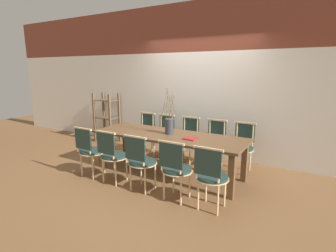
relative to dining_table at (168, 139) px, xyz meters
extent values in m
plane|color=brown|center=(0.00, 0.00, -0.64)|extent=(16.00, 16.00, 0.00)
cube|color=white|center=(0.00, 1.33, 0.46)|extent=(12.00, 0.06, 2.20)
cube|color=brown|center=(0.00, 1.33, 2.06)|extent=(12.00, 0.06, 1.00)
cube|color=brown|center=(0.00, 0.00, 0.07)|extent=(2.73, 0.92, 0.04)
cube|color=brown|center=(-1.26, -0.35, -0.30)|extent=(0.09, 0.09, 0.69)
cube|color=brown|center=(1.26, -0.35, -0.30)|extent=(0.09, 0.09, 0.69)
cube|color=brown|center=(-1.26, 0.35, -0.30)|extent=(0.09, 0.09, 0.69)
cube|color=brown|center=(1.26, 0.35, -0.30)|extent=(0.09, 0.09, 0.69)
cylinder|color=#233833|center=(-1.09, -0.74, -0.19)|extent=(0.42, 0.42, 0.04)
cylinder|color=beige|center=(-1.09, -0.74, -0.21)|extent=(0.44, 0.44, 0.01)
cylinder|color=beige|center=(-1.23, -0.61, -0.42)|extent=(0.03, 0.03, 0.43)
cylinder|color=beige|center=(-0.96, -0.61, -0.42)|extent=(0.03, 0.03, 0.43)
cylinder|color=beige|center=(-1.23, -0.88, -0.42)|extent=(0.03, 0.03, 0.43)
cylinder|color=beige|center=(-0.96, -0.88, -0.42)|extent=(0.03, 0.03, 0.43)
cylinder|color=beige|center=(-1.24, -0.92, 0.04)|extent=(0.03, 0.03, 0.43)
cylinder|color=beige|center=(-0.95, -0.92, 0.04)|extent=(0.03, 0.03, 0.43)
cube|color=#233833|center=(-1.09, -0.93, 0.06)|extent=(0.36, 0.02, 0.34)
cube|color=beige|center=(-1.09, -0.92, 0.24)|extent=(0.40, 0.03, 0.03)
cylinder|color=#233833|center=(-0.59, -0.74, -0.19)|extent=(0.42, 0.42, 0.04)
cylinder|color=beige|center=(-0.59, -0.74, -0.21)|extent=(0.44, 0.44, 0.01)
cylinder|color=beige|center=(-0.72, -0.61, -0.42)|extent=(0.03, 0.03, 0.43)
cylinder|color=beige|center=(-0.45, -0.61, -0.42)|extent=(0.03, 0.03, 0.43)
cylinder|color=beige|center=(-0.72, -0.88, -0.42)|extent=(0.03, 0.03, 0.43)
cylinder|color=beige|center=(-0.45, -0.88, -0.42)|extent=(0.03, 0.03, 0.43)
cylinder|color=beige|center=(-0.73, -0.92, 0.04)|extent=(0.03, 0.03, 0.43)
cylinder|color=beige|center=(-0.44, -0.92, 0.04)|extent=(0.03, 0.03, 0.43)
cube|color=#233833|center=(-0.59, -0.93, 0.06)|extent=(0.36, 0.02, 0.34)
cube|color=beige|center=(-0.59, -0.92, 0.24)|extent=(0.40, 0.03, 0.03)
cylinder|color=#233833|center=(-0.01, -0.74, -0.19)|extent=(0.42, 0.42, 0.04)
cylinder|color=beige|center=(-0.01, -0.74, -0.21)|extent=(0.44, 0.44, 0.01)
cylinder|color=beige|center=(-0.15, -0.61, -0.42)|extent=(0.03, 0.03, 0.43)
cylinder|color=beige|center=(0.12, -0.61, -0.42)|extent=(0.03, 0.03, 0.43)
cylinder|color=beige|center=(-0.15, -0.88, -0.42)|extent=(0.03, 0.03, 0.43)
cylinder|color=beige|center=(0.12, -0.88, -0.42)|extent=(0.03, 0.03, 0.43)
cylinder|color=beige|center=(-0.16, -0.92, 0.04)|extent=(0.03, 0.03, 0.43)
cylinder|color=beige|center=(0.13, -0.92, 0.04)|extent=(0.03, 0.03, 0.43)
cube|color=#233833|center=(-0.01, -0.93, 0.06)|extent=(0.36, 0.02, 0.34)
cube|color=beige|center=(-0.01, -0.92, 0.24)|extent=(0.40, 0.03, 0.03)
cylinder|color=#233833|center=(0.59, -0.74, -0.19)|extent=(0.42, 0.42, 0.04)
cylinder|color=beige|center=(0.59, -0.74, -0.21)|extent=(0.44, 0.44, 0.01)
cylinder|color=beige|center=(0.45, -0.61, -0.42)|extent=(0.03, 0.03, 0.43)
cylinder|color=beige|center=(0.72, -0.61, -0.42)|extent=(0.03, 0.03, 0.43)
cylinder|color=beige|center=(0.45, -0.88, -0.42)|extent=(0.03, 0.03, 0.43)
cylinder|color=beige|center=(0.72, -0.88, -0.42)|extent=(0.03, 0.03, 0.43)
cylinder|color=beige|center=(0.44, -0.92, 0.04)|extent=(0.03, 0.03, 0.43)
cylinder|color=beige|center=(0.74, -0.92, 0.04)|extent=(0.03, 0.03, 0.43)
cube|color=#233833|center=(0.59, -0.93, 0.06)|extent=(0.36, 0.02, 0.34)
cube|color=beige|center=(0.59, -0.92, 0.24)|extent=(0.40, 0.03, 0.03)
cylinder|color=#233833|center=(1.12, -0.74, -0.19)|extent=(0.42, 0.42, 0.04)
cylinder|color=beige|center=(1.12, -0.74, -0.21)|extent=(0.44, 0.44, 0.01)
cylinder|color=beige|center=(0.98, -0.61, -0.42)|extent=(0.03, 0.03, 0.43)
cylinder|color=beige|center=(1.25, -0.61, -0.42)|extent=(0.03, 0.03, 0.43)
cylinder|color=beige|center=(0.98, -0.88, -0.42)|extent=(0.03, 0.03, 0.43)
cylinder|color=beige|center=(1.25, -0.88, -0.42)|extent=(0.03, 0.03, 0.43)
cylinder|color=beige|center=(0.97, -0.92, 0.04)|extent=(0.03, 0.03, 0.43)
cylinder|color=beige|center=(1.26, -0.92, 0.04)|extent=(0.03, 0.03, 0.43)
cube|color=#233833|center=(1.12, -0.93, 0.06)|extent=(0.36, 0.02, 0.34)
cube|color=beige|center=(1.12, -0.92, 0.24)|extent=(0.40, 0.03, 0.03)
cylinder|color=#233833|center=(-1.08, 0.74, -0.19)|extent=(0.42, 0.42, 0.04)
cylinder|color=beige|center=(-1.08, 0.74, -0.21)|extent=(0.44, 0.44, 0.01)
cylinder|color=beige|center=(-0.94, 0.61, -0.42)|extent=(0.03, 0.03, 0.43)
cylinder|color=beige|center=(-1.21, 0.61, -0.42)|extent=(0.03, 0.03, 0.43)
cylinder|color=beige|center=(-0.94, 0.88, -0.42)|extent=(0.03, 0.03, 0.43)
cylinder|color=beige|center=(-1.21, 0.88, -0.42)|extent=(0.03, 0.03, 0.43)
cylinder|color=beige|center=(-0.93, 0.92, 0.04)|extent=(0.03, 0.03, 0.43)
cylinder|color=beige|center=(-1.22, 0.92, 0.04)|extent=(0.03, 0.03, 0.43)
cube|color=#233833|center=(-1.08, 0.93, 0.06)|extent=(0.36, 0.02, 0.34)
cube|color=beige|center=(-1.08, 0.92, 0.24)|extent=(0.40, 0.03, 0.03)
cylinder|color=#233833|center=(-0.57, 0.74, -0.19)|extent=(0.42, 0.42, 0.04)
cylinder|color=beige|center=(-0.57, 0.74, -0.21)|extent=(0.44, 0.44, 0.01)
cylinder|color=beige|center=(-0.44, 0.61, -0.42)|extent=(0.03, 0.03, 0.43)
cylinder|color=beige|center=(-0.71, 0.61, -0.42)|extent=(0.03, 0.03, 0.43)
cylinder|color=beige|center=(-0.44, 0.88, -0.42)|extent=(0.03, 0.03, 0.43)
cylinder|color=beige|center=(-0.71, 0.88, -0.42)|extent=(0.03, 0.03, 0.43)
cylinder|color=beige|center=(-0.43, 0.92, 0.04)|extent=(0.03, 0.03, 0.43)
cylinder|color=beige|center=(-0.72, 0.92, 0.04)|extent=(0.03, 0.03, 0.43)
cube|color=#233833|center=(-0.57, 0.93, 0.06)|extent=(0.36, 0.02, 0.34)
cube|color=beige|center=(-0.57, 0.92, 0.24)|extent=(0.40, 0.03, 0.03)
cylinder|color=#233833|center=(0.00, 0.74, -0.19)|extent=(0.42, 0.42, 0.04)
cylinder|color=beige|center=(0.00, 0.74, -0.21)|extent=(0.44, 0.44, 0.01)
cylinder|color=beige|center=(0.14, 0.61, -0.42)|extent=(0.03, 0.03, 0.43)
cylinder|color=beige|center=(-0.13, 0.61, -0.42)|extent=(0.03, 0.03, 0.43)
cylinder|color=beige|center=(0.14, 0.88, -0.42)|extent=(0.03, 0.03, 0.43)
cylinder|color=beige|center=(-0.13, 0.88, -0.42)|extent=(0.03, 0.03, 0.43)
cylinder|color=beige|center=(0.15, 0.92, 0.04)|extent=(0.03, 0.03, 0.43)
cylinder|color=beige|center=(-0.15, 0.92, 0.04)|extent=(0.03, 0.03, 0.43)
cube|color=#233833|center=(0.00, 0.93, 0.06)|extent=(0.36, 0.02, 0.34)
cube|color=beige|center=(0.00, 0.92, 0.24)|extent=(0.40, 0.03, 0.03)
cylinder|color=#233833|center=(0.56, 0.74, -0.19)|extent=(0.42, 0.42, 0.04)
cylinder|color=beige|center=(0.56, 0.74, -0.21)|extent=(0.44, 0.44, 0.01)
cylinder|color=beige|center=(0.70, 0.61, -0.42)|extent=(0.03, 0.03, 0.43)
cylinder|color=beige|center=(0.43, 0.61, -0.42)|extent=(0.03, 0.03, 0.43)
cylinder|color=beige|center=(0.70, 0.88, -0.42)|extent=(0.03, 0.03, 0.43)
cylinder|color=beige|center=(0.43, 0.88, -0.42)|extent=(0.03, 0.03, 0.43)
cylinder|color=beige|center=(0.71, 0.92, 0.04)|extent=(0.03, 0.03, 0.43)
cylinder|color=beige|center=(0.41, 0.92, 0.04)|extent=(0.03, 0.03, 0.43)
cube|color=#233833|center=(0.56, 0.93, 0.06)|extent=(0.36, 0.02, 0.34)
cube|color=beige|center=(0.56, 0.92, 0.24)|extent=(0.40, 0.03, 0.03)
cylinder|color=#233833|center=(1.10, 0.74, -0.19)|extent=(0.42, 0.42, 0.04)
cylinder|color=beige|center=(1.10, 0.74, -0.21)|extent=(0.44, 0.44, 0.01)
cylinder|color=beige|center=(1.24, 0.61, -0.42)|extent=(0.03, 0.03, 0.43)
cylinder|color=beige|center=(0.96, 0.61, -0.42)|extent=(0.03, 0.03, 0.43)
cylinder|color=beige|center=(1.24, 0.88, -0.42)|extent=(0.03, 0.03, 0.43)
cylinder|color=beige|center=(0.96, 0.88, -0.42)|extent=(0.03, 0.03, 0.43)
cylinder|color=beige|center=(1.25, 0.92, 0.04)|extent=(0.03, 0.03, 0.43)
cylinder|color=beige|center=(0.95, 0.92, 0.04)|extent=(0.03, 0.03, 0.43)
cube|color=#233833|center=(1.10, 0.93, 0.06)|extent=(0.36, 0.02, 0.34)
cube|color=beige|center=(1.10, 0.92, 0.24)|extent=(0.40, 0.03, 0.03)
cylinder|color=#33383D|center=(0.00, 0.05, 0.22)|extent=(0.15, 0.15, 0.27)
cylinder|color=brown|center=(0.03, 0.03, 0.57)|extent=(0.03, 0.08, 0.43)
cylinder|color=brown|center=(-0.11, 0.13, 0.57)|extent=(0.17, 0.22, 0.43)
cylinder|color=brown|center=(-0.04, 0.04, 0.59)|extent=(0.03, 0.09, 0.48)
cylinder|color=brown|center=(0.09, 0.05, 0.55)|extent=(0.01, 0.18, 0.39)
cylinder|color=brown|center=(0.01, 0.01, 0.62)|extent=(0.08, 0.03, 0.54)
cylinder|color=brown|center=(0.01, 0.10, 0.56)|extent=(0.12, 0.03, 0.41)
cylinder|color=brown|center=(-0.10, 0.05, 0.61)|extent=(0.02, 0.20, 0.52)
cube|color=maroon|center=(0.47, -0.09, 0.10)|extent=(0.22, 0.19, 0.02)
cube|color=brown|center=(-2.72, 0.90, -0.01)|extent=(0.04, 0.04, 1.26)
cube|color=brown|center=(-2.19, 0.90, -0.01)|extent=(0.04, 0.04, 1.26)
cube|color=brown|center=(-2.72, 1.24, -0.01)|extent=(0.04, 0.04, 1.26)
cube|color=brown|center=(-2.19, 1.24, -0.01)|extent=(0.04, 0.04, 1.26)
cube|color=brown|center=(-2.45, 1.07, -0.49)|extent=(0.54, 0.35, 0.02)
cube|color=brown|center=(-2.45, 1.07, -0.01)|extent=(0.54, 0.35, 0.02)
cube|color=brown|center=(-2.45, 1.07, 0.44)|extent=(0.54, 0.35, 0.02)
camera|label=1|loc=(2.26, -3.83, 1.19)|focal=28.00mm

